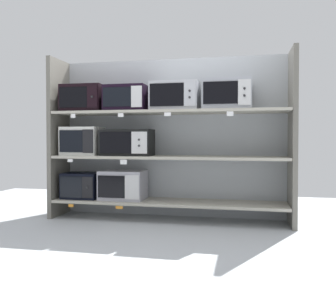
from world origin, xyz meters
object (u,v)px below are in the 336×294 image
microwave_4 (85,99)px  microwave_0 (82,185)px  microwave_1 (123,185)px  microwave_6 (175,96)px  microwave_7 (227,95)px  microwave_3 (127,142)px  microwave_5 (128,99)px  microwave_2 (83,141)px

microwave_4 → microwave_0: bearing=-179.6°
microwave_1 → microwave_6: bearing=-0.0°
microwave_4 → microwave_7: 1.65m
microwave_3 → microwave_4: (-0.52, 0.00, 0.51)m
microwave_3 → microwave_5: size_ratio=1.23×
microwave_6 → microwave_7: microwave_7 is taller
microwave_5 → microwave_6: bearing=-0.0°
microwave_0 → microwave_6: microwave_6 is taller
microwave_2 → microwave_7: bearing=0.0°
microwave_3 → microwave_1: bearing=179.7°
microwave_2 → microwave_7: 1.75m
microwave_1 → microwave_5: 0.99m
microwave_1 → microwave_4: size_ratio=1.03×
microwave_1 → microwave_5: microwave_5 is taller
microwave_3 → microwave_6: size_ratio=1.10×
microwave_1 → microwave_7: microwave_7 is taller
microwave_0 → microwave_1: bearing=0.0°
microwave_2 → microwave_6: microwave_6 is taller
microwave_2 → microwave_7: microwave_7 is taller
microwave_2 → microwave_5: size_ratio=0.92×
microwave_0 → microwave_6: bearing=0.0°
microwave_0 → microwave_2: bearing=2.0°
microwave_6 → microwave_3: bearing=-180.0°
microwave_3 → microwave_5: bearing=1.7°
microwave_0 → microwave_2: 0.52m
microwave_5 → microwave_7: microwave_7 is taller
microwave_4 → microwave_7: microwave_7 is taller
microwave_6 → microwave_0: bearing=-180.0°
microwave_0 → microwave_5: bearing=0.0°
microwave_0 → microwave_5: 1.15m
microwave_4 → microwave_6: microwave_6 is taller
microwave_1 → microwave_7: bearing=0.0°
microwave_0 → microwave_2: size_ratio=0.97×
microwave_4 → microwave_6: (1.08, -0.00, 0.00)m
microwave_1 → microwave_4: (-0.47, -0.00, 1.00)m
microwave_3 → microwave_6: 0.76m
microwave_3 → microwave_6: (0.56, 0.00, 0.51)m
microwave_0 → microwave_3: bearing=0.0°
microwave_0 → microwave_2: microwave_2 is taller
microwave_7 → microwave_6: bearing=-180.0°
microwave_3 → microwave_4: 0.73m
microwave_1 → microwave_5: (0.06, -0.00, 0.99)m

